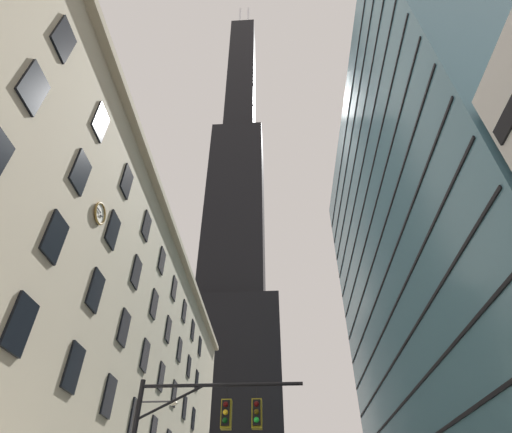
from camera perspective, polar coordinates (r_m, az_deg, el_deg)
name	(u,v)px	position (r m, az deg, el deg)	size (l,w,h in m)	color
station_building	(76,369)	(38.88, -24.39, -19.31)	(14.74, 56.07, 25.75)	#BCAF93
dark_skyscraper	(234,250)	(118.35, -3.11, -4.88)	(25.05, 25.05, 230.17)	black
glass_office_midrise	(445,252)	(52.81, 25.44, -4.67)	(16.79, 51.04, 56.80)	teal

